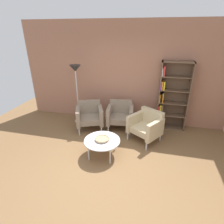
{
  "coord_description": "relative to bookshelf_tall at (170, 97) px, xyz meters",
  "views": [
    {
      "loc": [
        0.75,
        -2.71,
        2.6
      ],
      "look_at": [
        -0.1,
        0.84,
        0.95
      ],
      "focal_mm": 28.86,
      "sensor_mm": 36.0,
      "label": 1
    }
  ],
  "objects": [
    {
      "name": "floor_lamp_torchiere",
      "position": [
        -2.66,
        -0.28,
        0.54
      ],
      "size": [
        0.32,
        0.32,
        1.74
      ],
      "color": "silver",
      "rests_on": "ground_plane"
    },
    {
      "name": "bookshelf_tall",
      "position": [
        0.0,
        0.0,
        0.0
      ],
      "size": [
        0.8,
        0.3,
        1.9
      ],
      "color": "brown",
      "rests_on": "ground_plane"
    },
    {
      "name": "brick_back_panel",
      "position": [
        -1.24,
        0.21,
        0.54
      ],
      "size": [
        6.4,
        0.12,
        2.9
      ],
      "primitive_type": "cube",
      "color": "#A87056",
      "rests_on": "ground_plane"
    },
    {
      "name": "armchair_spare_guest",
      "position": [
        -1.33,
        -0.39,
        -0.5
      ],
      "size": [
        0.78,
        0.73,
        0.78
      ],
      "rotation": [
        0.0,
        0.0,
        0.11
      ],
      "color": "gray",
      "rests_on": "ground_plane"
    },
    {
      "name": "armchair_near_window",
      "position": [
        -0.57,
        -0.85,
        -0.5
      ],
      "size": [
        0.94,
        0.93,
        0.78
      ],
      "rotation": [
        0.0,
        0.0,
        -0.59
      ],
      "color": "#C6B289",
      "rests_on": "ground_plane"
    },
    {
      "name": "armchair_corner_red",
      "position": [
        -2.18,
        -0.63,
        -0.5
      ],
      "size": [
        0.9,
        0.86,
        0.78
      ],
      "rotation": [
        0.0,
        0.0,
        0.38
      ],
      "color": "gray",
      "rests_on": "ground_plane"
    },
    {
      "name": "coffee_table_low",
      "position": [
        -1.48,
        -1.74,
        -0.54
      ],
      "size": [
        0.8,
        0.8,
        0.4
      ],
      "color": "silver",
      "rests_on": "ground_plane"
    },
    {
      "name": "decorative_bowl",
      "position": [
        -1.48,
        -1.74,
        -0.48
      ],
      "size": [
        0.32,
        0.32,
        0.05
      ],
      "color": "tan",
      "rests_on": "coffee_table_low"
    },
    {
      "name": "ground_plane",
      "position": [
        -1.24,
        -2.25,
        -0.91
      ],
      "size": [
        8.32,
        8.32,
        0.0
      ],
      "primitive_type": "plane",
      "color": "brown"
    }
  ]
}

